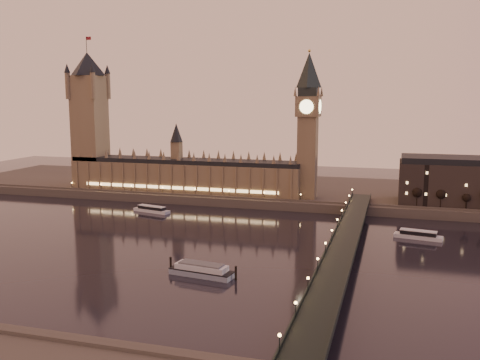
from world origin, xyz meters
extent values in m
plane|color=black|center=(0.00, 0.00, 0.00)|extent=(700.00, 700.00, 0.00)
cube|color=#423D35|center=(30.00, 165.00, 3.00)|extent=(560.00, 130.00, 6.00)
cube|color=brown|center=(-40.00, 121.00, 17.00)|extent=(180.00, 26.00, 22.00)
cube|color=black|center=(-40.00, 121.00, 29.60)|extent=(180.00, 22.00, 3.20)
cube|color=#FFCC7F|center=(-40.00, 107.50, 11.00)|extent=(153.00, 0.25, 2.20)
cube|color=brown|center=(-120.00, 121.00, 50.00)|extent=(22.00, 22.00, 88.00)
cone|color=black|center=(-120.00, 121.00, 103.00)|extent=(31.68, 31.68, 18.00)
cylinder|color=black|center=(-120.00, 121.00, 118.00)|extent=(0.44, 0.44, 12.00)
cube|color=maroon|center=(-117.80, 121.00, 122.50)|extent=(4.00, 0.15, 2.50)
cube|color=brown|center=(54.00, 121.00, 35.00)|extent=(13.00, 13.00, 58.00)
cube|color=brown|center=(54.00, 121.00, 71.00)|extent=(16.00, 16.00, 14.00)
cylinder|color=#FFEAA5|center=(54.00, 112.82, 71.00)|extent=(9.60, 0.35, 9.60)
cylinder|color=#FFEAA5|center=(45.82, 121.00, 71.00)|extent=(0.35, 9.60, 9.60)
cube|color=black|center=(54.00, 121.00, 81.00)|extent=(13.00, 13.00, 6.00)
cone|color=black|center=(54.00, 121.00, 96.00)|extent=(17.68, 17.68, 24.00)
sphere|color=gold|center=(54.00, 121.00, 109.00)|extent=(2.00, 2.00, 2.00)
cube|color=black|center=(92.00, 0.00, 8.00)|extent=(13.00, 260.00, 2.00)
cube|color=black|center=(85.70, 0.00, 9.50)|extent=(0.60, 260.00, 1.00)
cube|color=black|center=(98.30, 0.00, 9.50)|extent=(0.60, 260.00, 1.00)
cylinder|color=black|center=(128.77, 109.00, 10.28)|extent=(0.70, 0.70, 8.56)
sphere|color=black|center=(128.77, 109.00, 14.75)|extent=(5.71, 5.71, 5.71)
cylinder|color=black|center=(142.88, 109.00, 10.28)|extent=(0.70, 0.70, 8.56)
sphere|color=black|center=(142.88, 109.00, 14.75)|extent=(5.71, 5.71, 5.71)
cylinder|color=black|center=(157.00, 109.00, 10.28)|extent=(0.70, 0.70, 8.56)
sphere|color=black|center=(157.00, 109.00, 14.75)|extent=(5.71, 5.71, 5.71)
cube|color=silver|center=(-43.94, 71.24, 1.01)|extent=(28.10, 12.50, 2.02)
cube|color=black|center=(-43.94, 71.24, 3.02)|extent=(20.91, 9.71, 2.02)
cube|color=silver|center=(-43.94, 71.24, 4.21)|extent=(21.50, 10.07, 0.37)
cube|color=silver|center=(127.87, 49.58, 1.09)|extent=(26.39, 10.74, 2.17)
cube|color=black|center=(127.87, 49.58, 3.26)|extent=(19.62, 8.45, 2.17)
cube|color=silver|center=(127.87, 49.58, 4.54)|extent=(20.17, 8.80, 0.39)
cube|color=#8191A5|center=(34.63, -42.58, 1.17)|extent=(29.61, 11.95, 2.34)
cube|color=black|center=(34.63, -42.58, 2.56)|extent=(29.61, 11.95, 0.45)
cube|color=silver|center=(34.63, -42.58, 3.96)|extent=(24.14, 10.32, 2.34)
cube|color=#595B5E|center=(34.63, -42.58, 5.44)|extent=(20.46, 8.94, 0.63)
cylinder|color=black|center=(18.60, -39.36, 3.06)|extent=(0.99, 0.99, 6.11)
cylinder|color=black|center=(50.67, -43.79, 3.06)|extent=(0.99, 0.99, 6.11)
camera|label=1|loc=(113.98, -253.45, 77.23)|focal=40.00mm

